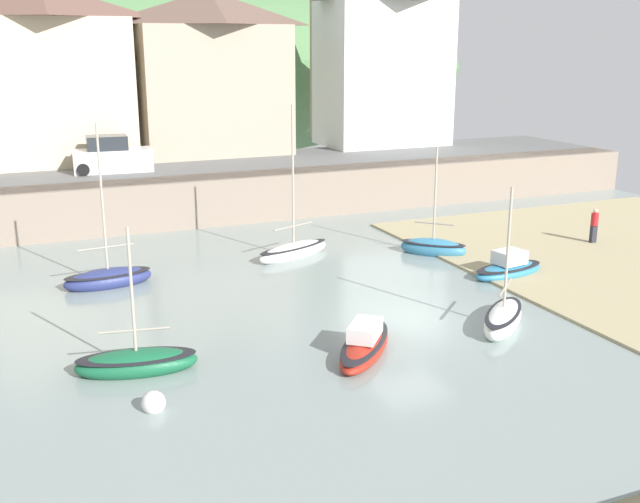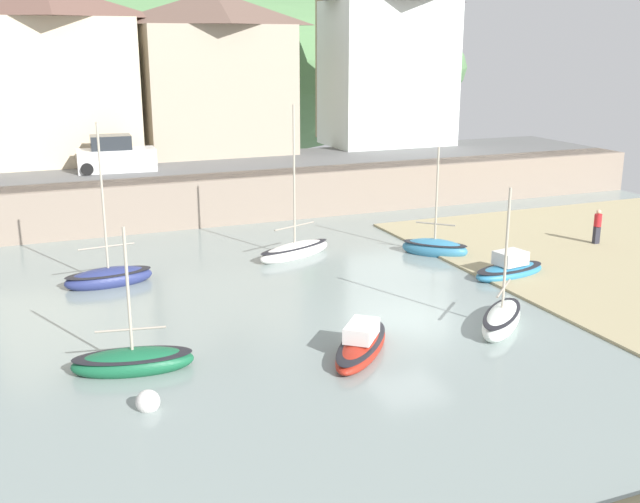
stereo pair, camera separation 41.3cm
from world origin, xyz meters
name	(u,v)px [view 1 (the left image)]	position (x,y,z in m)	size (l,w,h in m)	color
quay_seawall	(251,192)	(0.00, 17.50, 1.36)	(48.00, 9.40, 2.40)	gray
hillside_backdrop	(75,70)	(-4.89, 55.20, 6.54)	(80.00, 44.00, 18.67)	#507A4A
waterfront_building_left	(47,74)	(-9.32, 25.20, 7.42)	(9.15, 5.94, 9.91)	beige
waterfront_building_centre	(212,73)	(0.16, 25.20, 7.33)	(9.27, 5.37, 9.72)	tan
waterfront_building_right	(383,55)	(11.90, 25.20, 8.31)	(8.40, 5.57, 11.65)	white
church_with_spire	(336,26)	(10.25, 29.20, 10.19)	(3.00, 3.00, 15.13)	tan
sailboat_blue_trim	(433,247)	(5.12, 7.08, 0.31)	(2.90, 2.89, 5.03)	teal
sailboat_nearest_shore	(108,278)	(-8.89, 8.14, 0.30)	(3.53, 1.67, 6.50)	navy
sailboat_white_hull	(365,344)	(-2.64, -1.73, 0.28)	(3.45, 3.79, 1.12)	#A52518
dinghy_open_wooden	(137,362)	(-9.27, -0.33, 0.27)	(3.66, 1.93, 4.46)	#175E3A
rowboat_small_beached	(509,269)	(6.26, 3.10, 0.29)	(3.59, 1.87, 1.20)	teal
sailboat_far_left	(503,318)	(2.59, -1.54, 0.30)	(3.27, 3.15, 4.94)	white
fishing_boat_green	(294,250)	(-0.78, 9.09, 0.31)	(4.00, 2.37, 6.82)	silver
parked_car_by_wall	(112,157)	(-6.75, 20.70, 3.20)	(4.20, 1.95, 1.95)	silver
person_on_slipway	(594,224)	(12.87, 5.58, 0.98)	(0.34, 0.34, 1.62)	#282833
mooring_buoy	(153,403)	(-9.30, -2.91, 0.19)	(0.64, 0.64, 0.64)	silver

